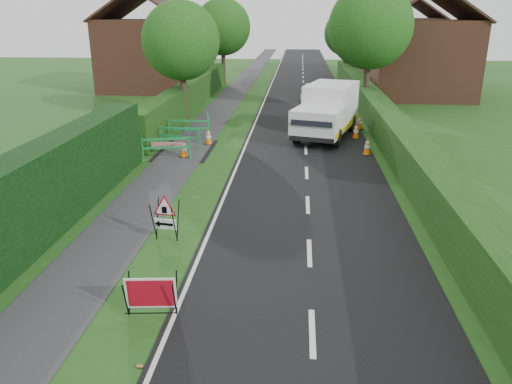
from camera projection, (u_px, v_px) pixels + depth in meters
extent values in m
plane|color=#234C15|center=(209.00, 268.00, 12.36)|extent=(120.00, 120.00, 0.00)
cube|color=black|center=(303.00, 83.00, 44.98)|extent=(6.00, 90.00, 0.02)
cube|color=#2D2D30|center=(243.00, 82.00, 45.42)|extent=(2.00, 90.00, 0.02)
cube|color=black|center=(16.00, 260.00, 12.76)|extent=(1.10, 18.00, 2.50)
cube|color=#14380F|center=(192.00, 107.00, 33.39)|extent=(1.00, 24.00, 1.80)
cube|color=#14380F|center=(379.00, 130.00, 26.85)|extent=(1.20, 50.00, 1.50)
cube|color=brown|center=(150.00, 55.00, 40.37)|extent=(7.00, 7.00, 5.50)
cube|color=#331E19|center=(125.00, 5.00, 39.21)|extent=(4.00, 7.40, 2.58)
cube|color=#331E19|center=(168.00, 5.00, 38.93)|extent=(4.00, 7.40, 2.58)
cube|color=brown|center=(420.00, 59.00, 36.82)|extent=(7.00, 7.00, 5.50)
cube|color=#331E19|center=(401.00, 4.00, 35.66)|extent=(4.00, 7.40, 2.58)
cube|color=#331E19|center=(452.00, 4.00, 35.38)|extent=(4.00, 7.40, 2.58)
cube|color=brown|center=(399.00, 47.00, 49.86)|extent=(7.00, 7.00, 5.50)
cube|color=#331E19|center=(385.00, 6.00, 48.71)|extent=(4.00, 7.40, 2.58)
cube|color=#331E19|center=(421.00, 6.00, 48.43)|extent=(4.00, 7.40, 2.58)
cylinder|color=#2D2116|center=(184.00, 97.00, 29.17)|extent=(0.36, 0.36, 2.62)
sphere|color=#124111|center=(181.00, 41.00, 28.09)|extent=(4.40, 4.40, 4.40)
cylinder|color=#2D2116|center=(366.00, 87.00, 31.98)|extent=(0.36, 0.36, 2.97)
sphere|color=#124111|center=(371.00, 26.00, 30.73)|extent=(5.20, 5.20, 5.20)
cylinder|color=#2D2116|center=(224.00, 68.00, 44.14)|extent=(0.36, 0.36, 2.80)
sphere|color=#124111|center=(223.00, 27.00, 42.98)|extent=(4.80, 4.80, 4.80)
cylinder|color=#2D2116|center=(345.00, 66.00, 47.08)|extent=(0.36, 0.36, 2.45)
sphere|color=#124111|center=(347.00, 33.00, 46.06)|extent=(4.20, 4.20, 4.20)
cylinder|color=black|center=(126.00, 300.00, 10.14)|extent=(0.06, 0.31, 0.86)
cylinder|color=black|center=(129.00, 292.00, 10.44)|extent=(0.06, 0.31, 0.86)
cylinder|color=black|center=(175.00, 300.00, 10.15)|extent=(0.06, 0.31, 0.86)
cylinder|color=black|center=(177.00, 291.00, 10.45)|extent=(0.06, 0.31, 0.86)
cylinder|color=black|center=(151.00, 313.00, 10.23)|extent=(1.05, 0.13, 0.02)
cube|color=white|center=(151.00, 293.00, 10.25)|extent=(1.06, 0.23, 0.75)
cube|color=#A80B1D|center=(151.00, 293.00, 10.24)|extent=(0.96, 0.21, 0.65)
cylinder|color=black|center=(153.00, 222.00, 13.58)|extent=(0.08, 0.35, 1.12)
cylinder|color=black|center=(157.00, 218.00, 13.84)|extent=(0.08, 0.35, 1.12)
cylinder|color=black|center=(174.00, 224.00, 13.45)|extent=(0.08, 0.35, 1.12)
cylinder|color=black|center=(178.00, 220.00, 13.71)|extent=(0.08, 0.35, 1.12)
cube|color=white|center=(166.00, 224.00, 13.65)|extent=(0.62, 0.11, 0.30)
cube|color=black|center=(165.00, 224.00, 13.64)|extent=(0.44, 0.07, 0.07)
cone|color=black|center=(157.00, 223.00, 13.69)|extent=(0.17, 0.20, 0.18)
cube|color=black|center=(164.00, 210.00, 13.49)|extent=(0.14, 0.03, 0.18)
cube|color=silver|center=(331.00, 104.00, 25.72)|extent=(3.09, 4.00, 2.11)
cube|color=silver|center=(318.00, 122.00, 23.51)|extent=(2.74, 2.80, 1.29)
cube|color=black|center=(312.00, 120.00, 22.44)|extent=(1.92, 0.78, 0.59)
cube|color=yellow|center=(304.00, 123.00, 25.48)|extent=(1.53, 5.21, 0.26)
cube|color=yellow|center=(347.00, 126.00, 24.73)|extent=(1.53, 5.21, 0.26)
cube|color=black|center=(311.00, 139.00, 22.75)|extent=(2.10, 0.72, 0.22)
cylinder|color=black|center=(297.00, 135.00, 24.02)|extent=(0.50, 0.91, 0.88)
cylinder|color=black|center=(337.00, 138.00, 23.35)|extent=(0.50, 0.91, 0.88)
cylinder|color=black|center=(315.00, 121.00, 27.12)|extent=(0.50, 0.91, 0.88)
cylinder|color=black|center=(352.00, 123.00, 26.45)|extent=(0.50, 0.91, 0.88)
cube|color=black|center=(367.00, 155.00, 22.19)|extent=(0.38, 0.38, 0.04)
cone|color=#FF6808|center=(367.00, 146.00, 22.05)|extent=(0.32, 0.32, 0.75)
cylinder|color=white|center=(367.00, 147.00, 22.07)|extent=(0.25, 0.25, 0.14)
cylinder|color=white|center=(368.00, 143.00, 22.00)|extent=(0.17, 0.17, 0.10)
cube|color=black|center=(355.00, 138.00, 25.11)|extent=(0.38, 0.38, 0.04)
cone|color=#FF6808|center=(356.00, 130.00, 24.98)|extent=(0.32, 0.32, 0.75)
cylinder|color=white|center=(356.00, 131.00, 24.99)|extent=(0.25, 0.25, 0.14)
cylinder|color=white|center=(356.00, 127.00, 24.93)|extent=(0.17, 0.17, 0.10)
cube|color=black|center=(360.00, 129.00, 27.10)|extent=(0.38, 0.38, 0.04)
cone|color=#FF6808|center=(360.00, 122.00, 26.97)|extent=(0.32, 0.32, 0.75)
cylinder|color=white|center=(360.00, 122.00, 26.98)|extent=(0.25, 0.25, 0.14)
cylinder|color=white|center=(360.00, 119.00, 26.92)|extent=(0.17, 0.17, 0.10)
cube|color=black|center=(184.00, 157.00, 21.86)|extent=(0.38, 0.38, 0.04)
cone|color=#FF6808|center=(184.00, 148.00, 21.72)|extent=(0.32, 0.32, 0.75)
cylinder|color=white|center=(184.00, 149.00, 21.73)|extent=(0.25, 0.25, 0.14)
cylinder|color=white|center=(183.00, 145.00, 21.67)|extent=(0.17, 0.17, 0.10)
cube|color=black|center=(209.00, 144.00, 23.96)|extent=(0.38, 0.38, 0.04)
cone|color=#FF6808|center=(208.00, 136.00, 23.83)|extent=(0.32, 0.32, 0.75)
cylinder|color=white|center=(208.00, 137.00, 23.84)|extent=(0.25, 0.25, 0.14)
cylinder|color=white|center=(208.00, 133.00, 23.78)|extent=(0.17, 0.17, 0.10)
cube|color=#188540|center=(143.00, 150.00, 21.14)|extent=(0.06, 0.06, 1.00)
cube|color=#188540|center=(190.00, 148.00, 21.42)|extent=(0.06, 0.06, 1.00)
cube|color=#188540|center=(166.00, 139.00, 21.14)|extent=(1.96, 0.51, 0.08)
cube|color=#188540|center=(167.00, 148.00, 21.26)|extent=(1.96, 0.51, 0.08)
cube|color=#188540|center=(144.00, 160.00, 21.30)|extent=(0.14, 0.35, 0.04)
cube|color=#188540|center=(191.00, 159.00, 21.58)|extent=(0.14, 0.35, 0.04)
cube|color=#188540|center=(160.00, 136.00, 23.40)|extent=(0.06, 0.06, 1.00)
cube|color=#188540|center=(199.00, 139.00, 22.83)|extent=(0.06, 0.06, 1.00)
cube|color=#188540|center=(179.00, 129.00, 22.97)|extent=(1.96, 0.49, 0.08)
cube|color=#188540|center=(180.00, 137.00, 23.10)|extent=(1.96, 0.49, 0.08)
cube|color=#188540|center=(161.00, 146.00, 23.56)|extent=(0.14, 0.35, 0.04)
cube|color=#188540|center=(200.00, 150.00, 22.99)|extent=(0.14, 0.35, 0.04)
cube|color=#188540|center=(169.00, 129.00, 24.95)|extent=(0.05, 0.05, 1.00)
cube|color=#188540|center=(209.00, 129.00, 24.80)|extent=(0.05, 0.05, 1.00)
cube|color=#188540|center=(188.00, 121.00, 24.73)|extent=(2.00, 0.05, 0.08)
cube|color=#188540|center=(189.00, 128.00, 24.86)|extent=(2.00, 0.05, 0.08)
cube|color=#188540|center=(170.00, 138.00, 25.12)|extent=(0.06, 0.35, 0.04)
cube|color=#188540|center=(209.00, 139.00, 24.96)|extent=(0.06, 0.35, 0.04)
cube|color=#188540|center=(209.00, 129.00, 24.95)|extent=(0.06, 0.06, 1.00)
cube|color=#188540|center=(208.00, 121.00, 26.82)|extent=(0.06, 0.06, 1.00)
cube|color=#188540|center=(208.00, 117.00, 25.74)|extent=(0.47, 1.97, 0.08)
cube|color=#188540|center=(208.00, 124.00, 25.87)|extent=(0.47, 1.97, 0.08)
cube|color=#188540|center=(209.00, 138.00, 25.11)|extent=(0.35, 0.13, 0.04)
cube|color=#188540|center=(208.00, 129.00, 26.98)|extent=(0.35, 0.13, 0.04)
cube|color=red|center=(168.00, 155.00, 22.24)|extent=(1.50, 0.07, 0.25)
cylinder|color=#BF7F4C|center=(140.00, 368.00, 8.87)|extent=(0.12, 0.07, 0.07)
imported|color=silver|center=(311.00, 91.00, 36.18)|extent=(1.71, 3.66, 1.21)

